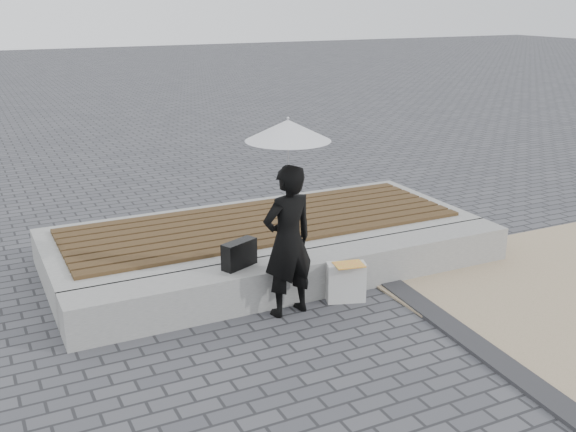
{
  "coord_description": "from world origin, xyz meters",
  "views": [
    {
      "loc": [
        -3.1,
        -4.2,
        2.96
      ],
      "look_at": [
        -0.42,
        1.26,
        1.0
      ],
      "focal_mm": 42.45,
      "sensor_mm": 36.0,
      "label": 1
    }
  ],
  "objects_px": {
    "woman": "(288,241)",
    "parasol": "(288,130)",
    "seating_ledge": "(309,274)",
    "canvas_tote": "(346,282)",
    "handbag": "(239,254)"
  },
  "relations": [
    {
      "from": "seating_ledge",
      "to": "canvas_tote",
      "type": "xyz_separation_m",
      "value": [
        0.23,
        -0.35,
        0.0
      ]
    },
    {
      "from": "woman",
      "to": "parasol",
      "type": "relative_size",
      "value": 1.49
    },
    {
      "from": "seating_ledge",
      "to": "canvas_tote",
      "type": "distance_m",
      "value": 0.42
    },
    {
      "from": "canvas_tote",
      "to": "parasol",
      "type": "bearing_deg",
      "value": -162.3
    },
    {
      "from": "handbag",
      "to": "canvas_tote",
      "type": "xyz_separation_m",
      "value": [
        0.99,
        -0.41,
        -0.33
      ]
    },
    {
      "from": "seating_ledge",
      "to": "canvas_tote",
      "type": "height_order",
      "value": "canvas_tote"
    },
    {
      "from": "seating_ledge",
      "to": "canvas_tote",
      "type": "bearing_deg",
      "value": -56.5
    },
    {
      "from": "parasol",
      "to": "handbag",
      "type": "xyz_separation_m",
      "value": [
        -0.34,
        0.4,
        -1.28
      ]
    },
    {
      "from": "parasol",
      "to": "canvas_tote",
      "type": "bearing_deg",
      "value": -0.81
    },
    {
      "from": "seating_ledge",
      "to": "parasol",
      "type": "height_order",
      "value": "parasol"
    },
    {
      "from": "handbag",
      "to": "canvas_tote",
      "type": "height_order",
      "value": "handbag"
    },
    {
      "from": "parasol",
      "to": "seating_ledge",
      "type": "bearing_deg",
      "value": 39.54
    },
    {
      "from": "parasol",
      "to": "handbag",
      "type": "bearing_deg",
      "value": 130.05
    },
    {
      "from": "woman",
      "to": "parasol",
      "type": "bearing_deg",
      "value": 180.0
    },
    {
      "from": "handbag",
      "to": "canvas_tote",
      "type": "relative_size",
      "value": 0.94
    }
  ]
}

